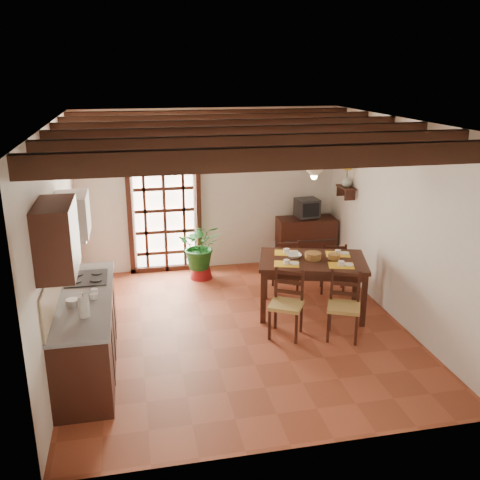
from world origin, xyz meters
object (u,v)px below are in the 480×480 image
object	(u,v)px
sideboard	(306,242)
dining_table	(312,266)
kitchen_counter	(87,331)
pendant_lamp	(314,171)
chair_far_left	(285,274)
potted_plant	(201,246)
chair_far_right	(332,276)
crt_tv	(307,208)
chair_near_left	(286,316)
chair_near_right	(343,318)

from	to	relation	value
sideboard	dining_table	bearing A→B (deg)	-103.23
kitchen_counter	pendant_lamp	world-z (taller)	pendant_lamp
chair_far_left	sideboard	size ratio (longest dim) A/B	0.86
pendant_lamp	kitchen_counter	bearing A→B (deg)	-161.79
chair_far_left	sideboard	distance (m)	1.27
sideboard	kitchen_counter	bearing A→B (deg)	-139.54
dining_table	potted_plant	xyz separation A→B (m)	(-1.40, 1.63, -0.14)
chair_far_right	potted_plant	bearing A→B (deg)	-8.99
chair_far_right	pendant_lamp	size ratio (longest dim) A/B	1.00
dining_table	crt_tv	size ratio (longest dim) A/B	4.19
chair_near_left	crt_tv	bearing A→B (deg)	95.08
pendant_lamp	chair_far_right	bearing A→B (deg)	43.08
sideboard	crt_tv	size ratio (longest dim) A/B	2.52
dining_table	sideboard	distance (m)	2.00
chair_far_right	potted_plant	size ratio (longest dim) A/B	0.41
kitchen_counter	chair_far_left	world-z (taller)	kitchen_counter
potted_plant	sideboard	bearing A→B (deg)	7.91
dining_table	chair_near_left	world-z (taller)	chair_near_left
chair_far_left	chair_near_right	bearing A→B (deg)	108.39
chair_near_right	chair_far_left	xyz separation A→B (m)	(-0.30, 1.69, -0.00)
kitchen_counter	potted_plant	world-z (taller)	potted_plant
chair_far_left	sideboard	xyz separation A→B (m)	(0.69, 1.06, 0.16)
chair_near_left	crt_tv	distance (m)	2.88
crt_tv	pendant_lamp	size ratio (longest dim) A/B	0.48
chair_near_right	chair_far_right	distance (m)	1.54
chair_far_right	pendant_lamp	xyz separation A→B (m)	(-0.58, -0.54, 1.81)
kitchen_counter	chair_near_left	size ratio (longest dim) A/B	2.50
chair_near_left	pendant_lamp	size ratio (longest dim) A/B	1.07
kitchen_counter	sideboard	size ratio (longest dim) A/B	2.18
chair_far_left	chair_far_right	size ratio (longest dim) A/B	1.04
kitchen_counter	dining_table	size ratio (longest dim) A/B	1.31
crt_tv	pendant_lamp	bearing A→B (deg)	-112.08
chair_near_left	chair_far_right	xyz separation A→B (m)	(1.15, 1.28, -0.02)
potted_plant	chair_far_right	bearing A→B (deg)	-26.75
dining_table	pendant_lamp	world-z (taller)	pendant_lamp
pendant_lamp	sideboard	bearing A→B (deg)	73.24
kitchen_counter	chair_far_right	world-z (taller)	kitchen_counter
kitchen_counter	chair_far_right	xyz separation A→B (m)	(3.68, 1.56, -0.21)
dining_table	potted_plant	size ratio (longest dim) A/B	0.83
kitchen_counter	chair_far_left	xyz separation A→B (m)	(2.96, 1.77, -0.20)
chair_near_right	kitchen_counter	bearing A→B (deg)	-153.91
chair_far_right	sideboard	bearing A→B (deg)	-70.80
chair_near_right	chair_far_right	world-z (taller)	chair_near_right
kitchen_counter	chair_near_left	distance (m)	2.55
chair_near_right	crt_tv	bearing A→B (deg)	106.61
kitchen_counter	potted_plant	size ratio (longest dim) A/B	1.09
chair_near_left	chair_near_right	xyz separation A→B (m)	(0.72, -0.21, -0.00)
kitchen_counter	chair_near_right	size ratio (longest dim) A/B	2.50
crt_tv	potted_plant	size ratio (longest dim) A/B	0.20
chair_near_right	dining_table	bearing A→B (deg)	124.84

